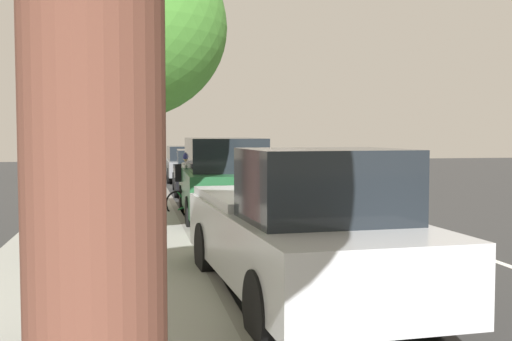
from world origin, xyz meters
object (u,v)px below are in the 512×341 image
object	(u,v)px
cyclist_with_backpack	(187,177)
fire_hydrant	(152,175)
parked_sedan_black_second	(200,172)
parked_suv_green_mid	(224,178)
street_tree_near_cyclist	(130,94)
street_tree_mid_block	(124,28)
pedestrian_on_phone	(44,251)
bicycle_at_curb	(197,203)
parked_pickup_silver_far	(301,232)
parked_sedan_grey_nearest	(186,164)

from	to	relation	value
cyclist_with_backpack	fire_hydrant	distance (m)	7.39
parked_sedan_black_second	parked_suv_green_mid	distance (m)	7.02
street_tree_near_cyclist	street_tree_mid_block	world-z (taller)	street_tree_near_cyclist
pedestrian_on_phone	parked_suv_green_mid	bearing A→B (deg)	-108.25
parked_suv_green_mid	cyclist_with_backpack	world-z (taller)	parked_suv_green_mid
parked_suv_green_mid	street_tree_mid_block	size ratio (longest dim) A/B	0.90
bicycle_at_curb	cyclist_with_backpack	size ratio (longest dim) A/B	0.96
bicycle_at_curb	fire_hydrant	xyz separation A→B (m)	(0.89, -7.81, 0.20)
parked_sedan_black_second	bicycle_at_curb	size ratio (longest dim) A/B	2.86
parked_suv_green_mid	cyclist_with_backpack	size ratio (longest dim) A/B	2.91
parked_pickup_silver_far	street_tree_mid_block	xyz separation A→B (m)	(2.15, -3.40, 2.97)
parked_pickup_silver_far	fire_hydrant	size ratio (longest dim) A/B	6.43
bicycle_at_curb	street_tree_mid_block	distance (m)	6.16
parked_pickup_silver_far	street_tree_near_cyclist	distance (m)	24.53
parked_sedan_black_second	parked_pickup_silver_far	distance (m)	14.47
parked_sedan_black_second	fire_hydrant	bearing A→B (deg)	-43.43
street_tree_mid_block	pedestrian_on_phone	bearing A→B (deg)	81.69
pedestrian_on_phone	fire_hydrant	xyz separation A→B (m)	(-1.48, -17.43, -0.46)
parked_sedan_grey_nearest	parked_sedan_black_second	xyz separation A→B (m)	(-0.01, 5.73, 0.00)
parked_sedan_black_second	cyclist_with_backpack	distance (m)	5.91
pedestrian_on_phone	street_tree_near_cyclist	bearing A→B (deg)	-91.58
bicycle_at_curb	parked_suv_green_mid	bearing A→B (deg)	127.59
parked_pickup_silver_far	street_tree_near_cyclist	world-z (taller)	street_tree_near_cyclist
bicycle_at_curb	street_tree_mid_block	bearing A→B (deg)	70.79
pedestrian_on_phone	fire_hydrant	distance (m)	17.50
parked_sedan_grey_nearest	parked_suv_green_mid	distance (m)	12.74
street_tree_near_cyclist	street_tree_mid_block	bearing A→B (deg)	90.00
cyclist_with_backpack	parked_sedan_grey_nearest	bearing A→B (deg)	-94.60
cyclist_with_backpack	street_tree_near_cyclist	bearing A→B (deg)	-84.72
parked_pickup_silver_far	street_tree_mid_block	bearing A→B (deg)	-57.65
street_tree_near_cyclist	pedestrian_on_phone	world-z (taller)	street_tree_near_cyclist
parked_pickup_silver_far	fire_hydrant	world-z (taller)	parked_pickup_silver_far
parked_sedan_grey_nearest	fire_hydrant	distance (m)	4.50
parked_suv_green_mid	street_tree_mid_block	bearing A→B (deg)	61.23
parked_suv_green_mid	pedestrian_on_phone	distance (m)	9.37
parked_suv_green_mid	parked_pickup_silver_far	bearing A→B (deg)	89.41
bicycle_at_curb	cyclist_with_backpack	xyz separation A→B (m)	(0.23, -0.46, 0.63)
cyclist_with_backpack	street_tree_mid_block	distance (m)	6.15
parked_sedan_black_second	pedestrian_on_phone	bearing A→B (deg)	79.02
parked_pickup_silver_far	parked_sedan_black_second	bearing A→B (deg)	-90.91
parked_sedan_black_second	bicycle_at_curb	xyz separation A→B (m)	(0.71, 6.29, -0.39)
parked_suv_green_mid	parked_sedan_grey_nearest	bearing A→B (deg)	-90.65
fire_hydrant	parked_sedan_black_second	bearing A→B (deg)	136.57
parked_pickup_silver_far	cyclist_with_backpack	world-z (taller)	parked_pickup_silver_far
parked_sedan_grey_nearest	parked_sedan_black_second	world-z (taller)	same
bicycle_at_curb	street_tree_near_cyclist	world-z (taller)	street_tree_near_cyclist
parked_sedan_grey_nearest	pedestrian_on_phone	bearing A→B (deg)	81.90
pedestrian_on_phone	parked_sedan_black_second	bearing A→B (deg)	-100.98
street_tree_mid_block	street_tree_near_cyclist	bearing A→B (deg)	-90.00
street_tree_near_cyclist	bicycle_at_curb	bearing A→B (deg)	95.93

